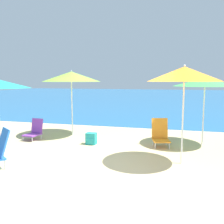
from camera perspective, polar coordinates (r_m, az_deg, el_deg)
The scene contains 8 objects.
ground_plane at distance 5.38m, azimuth -2.14°, elevation -13.01°, with size 60.00×60.00×0.00m, color #C6B284.
sea_water at distance 29.62m, azimuth 12.44°, elevation 3.57°, with size 60.00×40.00×0.01m.
beach_umbrella_lime at distance 8.45m, azimuth -9.26°, elevation 7.98°, with size 1.92×1.92×2.19m.
beach_umbrella_orange at distance 5.66m, azimuth 16.22°, elevation 8.32°, with size 1.61×1.61×2.20m.
beach_umbrella_green at distance 7.55m, azimuth 20.48°, elevation 6.39°, with size 1.79×1.79×1.96m.
beach_chair_purple at distance 8.28m, azimuth -17.29°, elevation -4.05°, with size 0.46×0.60×0.65m.
beach_chair_orange at distance 7.24m, azimuth 10.98°, elevation -4.94°, with size 0.58×0.66×0.78m.
backpack_teal at distance 7.35m, azimuth -4.78°, elevation -6.09°, with size 0.29×0.26×0.34m.
Camera 1 is at (1.53, -4.81, 1.87)m, focal length 40.00 mm.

